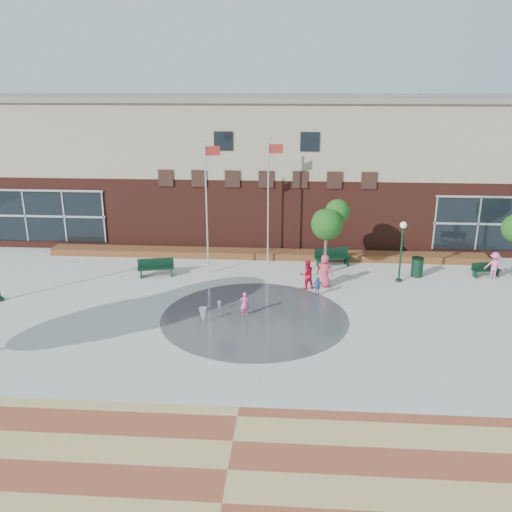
# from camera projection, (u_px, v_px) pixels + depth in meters

# --- Properties ---
(ground) EXTENTS (120.00, 120.00, 0.00)m
(ground) POSITION_uv_depth(u_px,v_px,m) (249.00, 349.00, 21.51)
(ground) COLOR #666056
(ground) RESTS_ON ground
(plaza_concrete) EXTENTS (46.00, 18.00, 0.01)m
(plaza_concrete) POSITION_uv_depth(u_px,v_px,m) (256.00, 309.00, 25.30)
(plaza_concrete) COLOR #A8A8A0
(plaza_concrete) RESTS_ON ground
(paver_band) EXTENTS (46.00, 6.00, 0.01)m
(paver_band) POSITION_uv_depth(u_px,v_px,m) (228.00, 470.00, 14.88)
(paver_band) COLOR brown
(paver_band) RESTS_ON ground
(splash_pad) EXTENTS (8.40, 8.40, 0.01)m
(splash_pad) POSITION_uv_depth(u_px,v_px,m) (254.00, 318.00, 24.35)
(splash_pad) COLOR #383A3D
(splash_pad) RESTS_ON ground
(library_building) EXTENTS (44.40, 10.40, 9.20)m
(library_building) POSITION_uv_depth(u_px,v_px,m) (270.00, 165.00, 36.62)
(library_building) COLOR #4B1F17
(library_building) RESTS_ON ground
(flower_bed) EXTENTS (26.00, 1.20, 0.40)m
(flower_bed) POSITION_uv_depth(u_px,v_px,m) (265.00, 258.00, 32.50)
(flower_bed) COLOR maroon
(flower_bed) RESTS_ON ground
(flagpole_left) EXTENTS (0.81, 0.36, 7.32)m
(flagpole_left) POSITION_uv_depth(u_px,v_px,m) (207.00, 201.00, 28.70)
(flagpole_left) COLOR silver
(flagpole_left) RESTS_ON ground
(flagpole_right) EXTENTS (0.86, 0.32, 7.24)m
(flagpole_right) POSITION_uv_depth(u_px,v_px,m) (269.00, 195.00, 30.35)
(flagpole_right) COLOR silver
(flagpole_right) RESTS_ON ground
(lamp_right) EXTENTS (0.35, 0.35, 3.28)m
(lamp_right) POSITION_uv_depth(u_px,v_px,m) (402.00, 245.00, 28.04)
(lamp_right) COLOR black
(lamp_right) RESTS_ON ground
(bench_left) EXTENTS (2.01, 0.96, 0.97)m
(bench_left) POSITION_uv_depth(u_px,v_px,m) (156.00, 271.00, 29.32)
(bench_left) COLOR black
(bench_left) RESTS_ON ground
(bench_mid) EXTENTS (2.13, 1.20, 1.04)m
(bench_mid) POSITION_uv_depth(u_px,v_px,m) (332.00, 261.00, 30.92)
(bench_mid) COLOR black
(bench_mid) RESTS_ON ground
(bench_right) EXTENTS (1.59, 0.77, 0.77)m
(bench_right) POSITION_uv_depth(u_px,v_px,m) (486.00, 272.00, 29.32)
(bench_right) COLOR black
(bench_right) RESTS_ON ground
(trash_can) EXTENTS (0.66, 0.66, 1.08)m
(trash_can) POSITION_uv_depth(u_px,v_px,m) (417.00, 267.00, 29.24)
(trash_can) COLOR black
(trash_can) RESTS_ON ground
(tree_mid) EXTENTS (2.44, 2.44, 4.12)m
(tree_mid) POSITION_uv_depth(u_px,v_px,m) (327.00, 221.00, 28.85)
(tree_mid) COLOR #48362E
(tree_mid) RESTS_ON ground
(water_jet_a) EXTENTS (0.36, 0.36, 0.69)m
(water_jet_a) POSITION_uv_depth(u_px,v_px,m) (203.00, 323.00, 23.80)
(water_jet_a) COLOR white
(water_jet_a) RESTS_ON ground
(water_jet_b) EXTENTS (0.19, 0.19, 0.43)m
(water_jet_b) POSITION_uv_depth(u_px,v_px,m) (219.00, 311.00, 25.09)
(water_jet_b) COLOR white
(water_jet_b) RESTS_ON ground
(child_splash) EXTENTS (0.46, 0.35, 1.14)m
(child_splash) POSITION_uv_depth(u_px,v_px,m) (245.00, 304.00, 24.40)
(child_splash) COLOR #F05293
(child_splash) RESTS_ON ground
(adult_red) EXTENTS (0.91, 0.81, 1.55)m
(adult_red) POSITION_uv_depth(u_px,v_px,m) (307.00, 274.00, 27.47)
(adult_red) COLOR red
(adult_red) RESTS_ON ground
(adult_pink) EXTENTS (0.97, 0.75, 1.75)m
(adult_pink) POSITION_uv_depth(u_px,v_px,m) (325.00, 271.00, 27.67)
(adult_pink) COLOR #C23850
(adult_pink) RESTS_ON ground
(child_blue) EXTENTS (0.57, 0.25, 0.96)m
(child_blue) POSITION_uv_depth(u_px,v_px,m) (318.00, 286.00, 26.73)
(child_blue) COLOR #2961B2
(child_blue) RESTS_ON ground
(person_bench) EXTENTS (1.08, 0.81, 1.48)m
(person_bench) POSITION_uv_depth(u_px,v_px,m) (494.00, 266.00, 28.86)
(person_bench) COLOR #DE5EA1
(person_bench) RESTS_ON ground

